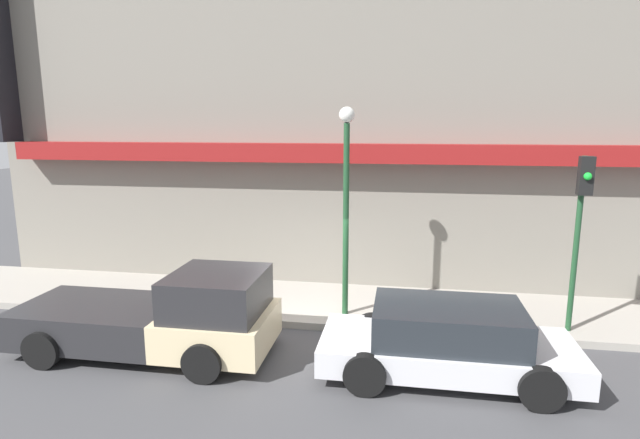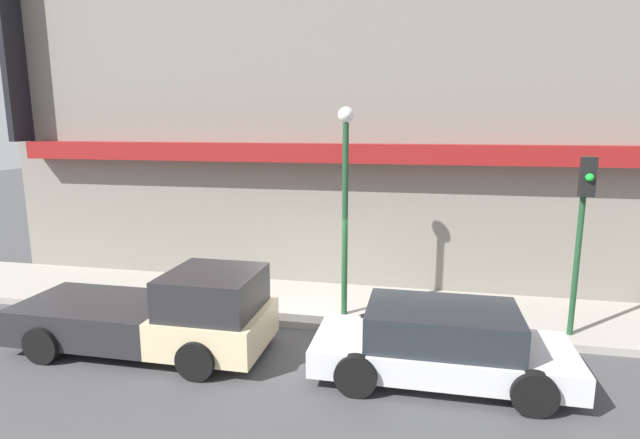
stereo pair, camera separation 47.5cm
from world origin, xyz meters
TOP-DOWN VIEW (x-y plane):
  - ground_plane at (0.00, 0.00)m, footprint 80.00×80.00m
  - sidewalk at (0.00, 1.49)m, footprint 36.00×2.98m
  - building at (-0.02, 4.46)m, footprint 19.80×3.80m
  - pickup_truck at (-2.68, -1.65)m, footprint 5.27×2.21m
  - parked_car at (2.98, -1.65)m, footprint 4.68×2.12m
  - fire_hydrant at (-2.71, 0.88)m, footprint 0.17×0.17m
  - street_lamp at (0.80, 0.73)m, footprint 0.36×0.36m
  - traffic_light at (5.79, 0.48)m, footprint 0.28×0.42m

SIDE VIEW (x-z plane):
  - ground_plane at x=0.00m, z-range 0.00..0.00m
  - sidewalk at x=0.00m, z-range 0.00..0.17m
  - fire_hydrant at x=-2.71m, z-range 0.17..0.87m
  - parked_car at x=2.98m, z-range 0.00..1.38m
  - pickup_truck at x=-2.68m, z-range -0.10..1.68m
  - traffic_light at x=5.79m, z-range 0.88..4.73m
  - street_lamp at x=0.80m, z-range 0.83..5.71m
  - building at x=-0.02m, z-range -0.80..9.94m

